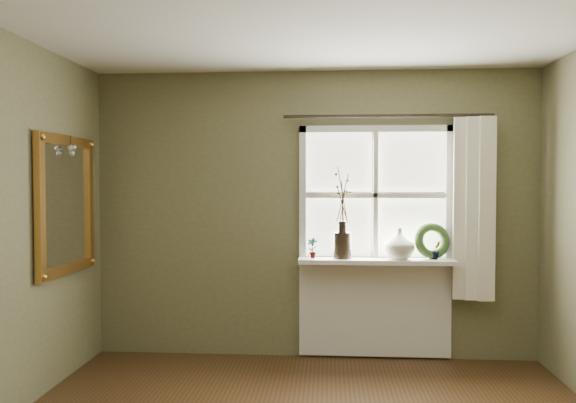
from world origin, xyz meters
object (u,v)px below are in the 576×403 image
(wreath, at_px, (432,245))
(gilt_mirror, at_px, (66,204))
(cream_vase, at_px, (400,243))
(dark_jug, at_px, (342,245))

(wreath, relative_size, gilt_mirror, 0.29)
(gilt_mirror, bearing_deg, wreath, 12.34)
(cream_vase, xyz_separation_m, wreath, (0.29, 0.04, -0.01))
(dark_jug, relative_size, wreath, 0.72)
(wreath, distance_m, gilt_mirror, 3.10)
(gilt_mirror, bearing_deg, dark_jug, 15.57)
(dark_jug, xyz_separation_m, cream_vase, (0.50, 0.00, 0.02))
(cream_vase, relative_size, gilt_mirror, 0.25)
(dark_jug, xyz_separation_m, gilt_mirror, (-2.22, -0.62, 0.38))
(wreath, bearing_deg, dark_jug, 169.70)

